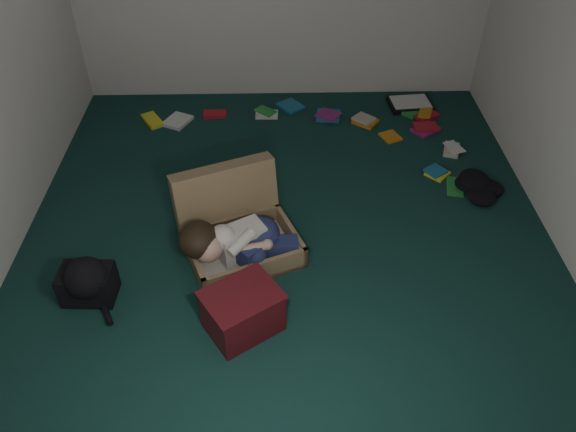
{
  "coord_description": "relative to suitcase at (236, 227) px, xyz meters",
  "views": [
    {
      "loc": [
        -0.07,
        -3.11,
        2.92
      ],
      "look_at": [
        0.0,
        -0.15,
        0.35
      ],
      "focal_mm": 35.0,
      "sensor_mm": 36.0,
      "label": 1
    }
  ],
  "objects": [
    {
      "name": "floor",
      "position": [
        0.38,
        0.06,
        -0.17
      ],
      "size": [
        4.5,
        4.5,
        0.0
      ],
      "primitive_type": "plane",
      "color": "#11322D",
      "rests_on": "ground"
    },
    {
      "name": "wall_front",
      "position": [
        0.38,
        -2.19,
        1.13
      ],
      "size": [
        4.5,
        0.0,
        4.5
      ],
      "primitive_type": "plane",
      "rotation": [
        -1.57,
        0.0,
        0.0
      ],
      "color": "silver",
      "rests_on": "ground"
    },
    {
      "name": "suitcase",
      "position": [
        0.0,
        0.0,
        0.0
      ],
      "size": [
        1.0,
        0.98,
        0.57
      ],
      "rotation": [
        0.0,
        0.0,
        0.38
      ],
      "color": "#8E744E",
      "rests_on": "floor"
    },
    {
      "name": "person",
      "position": [
        0.02,
        -0.2,
        0.04
      ],
      "size": [
        0.86,
        0.45,
        0.35
      ],
      "rotation": [
        0.0,
        0.0,
        0.38
      ],
      "color": "silver",
      "rests_on": "suitcase"
    },
    {
      "name": "maroon_bin",
      "position": [
        0.08,
        -0.78,
        -0.01
      ],
      "size": [
        0.58,
        0.55,
        0.32
      ],
      "rotation": [
        0.0,
        0.0,
        0.58
      ],
      "color": "#4C0F14",
      "rests_on": "floor"
    },
    {
      "name": "backpack",
      "position": [
        -0.97,
        -0.49,
        -0.04
      ],
      "size": [
        0.45,
        0.37,
        0.26
      ],
      "primitive_type": null,
      "rotation": [
        0.0,
        0.0,
        -0.05
      ],
      "color": "black",
      "rests_on": "floor"
    },
    {
      "name": "clothing_pile",
      "position": [
        1.97,
        0.56,
        -0.11
      ],
      "size": [
        0.48,
        0.45,
        0.12
      ],
      "primitive_type": null,
      "rotation": [
        0.0,
        0.0,
        -0.43
      ],
      "color": "black",
      "rests_on": "floor"
    },
    {
      "name": "paper_tray",
      "position": [
        1.68,
        1.99,
        -0.14
      ],
      "size": [
        0.45,
        0.35,
        0.06
      ],
      "rotation": [
        0.0,
        0.0,
        0.1
      ],
      "color": "black",
      "rests_on": "floor"
    },
    {
      "name": "book_scatter",
      "position": [
        0.91,
        1.57,
        -0.16
      ],
      "size": [
        3.02,
        1.63,
        0.02
      ],
      "color": "yellow",
      "rests_on": "floor"
    }
  ]
}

